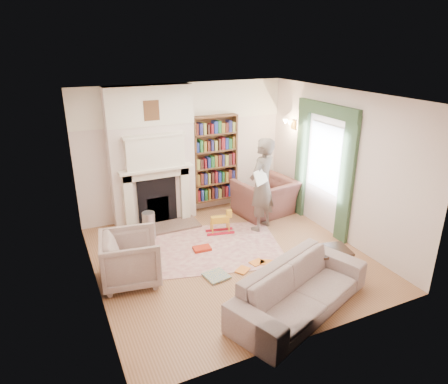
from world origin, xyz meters
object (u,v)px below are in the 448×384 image
sofa (300,289)px  paraffin_heater (149,226)px  bookcase (215,159)px  armchair_left (131,258)px  rocking_horse (220,222)px  man_reading (262,185)px  armchair_reading (265,197)px  coffee_table (327,262)px

sofa → paraffin_heater: bearing=92.9°
bookcase → armchair_left: bearing=-138.2°
paraffin_heater → rocking_horse: 1.37m
man_reading → paraffin_heater: man_reading is taller
armchair_reading → armchair_left: (-3.24, -1.39, 0.02)m
bookcase → rocking_horse: bookcase is taller
man_reading → coffee_table: man_reading is taller
bookcase → rocking_horse: bearing=-109.5°
armchair_left → man_reading: 2.95m
bookcase → sofa: 3.95m
coffee_table → paraffin_heater: paraffin_heater is taller
armchair_reading → armchair_left: bearing=14.0°
armchair_left → paraffin_heater: bearing=-17.2°
man_reading → rocking_horse: size_ratio=3.43×
coffee_table → bookcase: bearing=111.4°
bookcase → man_reading: bearing=-72.7°
armchair_left → sofa: armchair_left is taller
man_reading → rocking_horse: bearing=-40.3°
coffee_table → armchair_reading: bearing=94.7°
man_reading → paraffin_heater: 2.32m
bookcase → rocking_horse: size_ratio=3.37×
paraffin_heater → bookcase: bearing=25.5°
rocking_horse → armchair_left: bearing=-142.1°
armchair_left → paraffin_heater: 1.45m
man_reading → coffee_table: bearing=63.6°
armchair_reading → sofa: armchair_reading is taller
man_reading → rocking_horse: (-0.84, 0.15, -0.70)m
rocking_horse → sofa: bearing=-77.1°
sofa → coffee_table: size_ratio=3.26×
armchair_reading → paraffin_heater: (-2.61, -0.09, -0.11)m
armchair_reading → man_reading: man_reading is taller
man_reading → rocking_horse: man_reading is taller
bookcase → sofa: bookcase is taller
man_reading → paraffin_heater: size_ratio=3.42×
armchair_reading → paraffin_heater: size_ratio=2.16×
coffee_table → armchair_left: bearing=170.6°
bookcase → armchair_reading: bookcase is taller
sofa → man_reading: size_ratio=1.21×
paraffin_heater → coffee_table: bearing=-46.7°
armchair_reading → armchair_left: size_ratio=1.33×
man_reading → armchair_reading: bearing=-157.1°
bookcase → paraffin_heater: bearing=-154.5°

